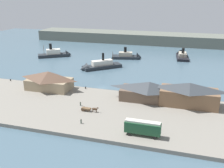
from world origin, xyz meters
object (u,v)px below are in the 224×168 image
Objects in this scene: ferry_near_quay at (182,56)px; ferry_outer_harbor at (130,56)px; pedestrian_walking_west at (80,104)px; ferry_shed_customs_shed at (149,91)px; pedestrian_standing_center at (81,121)px; horse_cart at (89,109)px; ferry_shed_east_terminal at (189,94)px; ferry_moored_east at (57,54)px; mooring_post_center_east at (27,81)px; mooring_post_center_west at (86,88)px; street_tram at (143,127)px; ferry_moored_west at (98,66)px; pedestrian_by_tram at (150,125)px; pedestrian_near_west_shed at (25,83)px; mooring_post_west at (120,91)px; mooring_post_east at (11,80)px; ferry_shed_central_terminal at (49,80)px.

ferry_outer_harbor is at bearing -159.72° from ferry_near_quay.
ferry_near_quay reaches higher than pedestrian_walking_west.
pedestrian_standing_center is (-17.15, -23.25, -2.89)m from ferry_shed_customs_shed.
ferry_shed_customs_shed reaches higher than horse_cart.
ferry_shed_east_terminal is 99.40m from ferry_moored_east.
mooring_post_center_west is at bearing -1.12° from mooring_post_center_east.
mooring_post_center_west is at bearing 134.07° from street_tram.
pedestrian_walking_west is at bearing -110.24° from ferry_near_quay.
pedestrian_by_tram is at bearing -57.75° from ferry_moored_west.
pedestrian_by_tram is at bearing -39.16° from mooring_post_center_west.
horse_cart is at bearing -36.45° from pedestrian_walking_west.
ferry_shed_customs_shed reaches higher than mooring_post_center_east.
pedestrian_by_tram is 26.71m from pedestrian_walking_west.
ferry_moored_east is (-34.32, 19.45, 0.21)m from ferry_moored_west.
pedestrian_near_west_shed is 0.08× the size of ferry_moored_west.
ferry_moored_west reaches higher than pedestrian_by_tram.
ferry_moored_east is at bearing 103.53° from mooring_post_center_east.
pedestrian_walking_west is 36.58m from mooring_post_center_east.
pedestrian_by_tram is 28.81m from mooring_post_west.
mooring_post_east is 0.04× the size of ferry_moored_east.
horse_cart is 3.45× the size of pedestrian_by_tram.
horse_cart is at bearing -24.84° from pedestrian_near_west_shed.
horse_cart is 42.21m from mooring_post_center_east.
ferry_moored_west is at bearing 131.35° from ferry_shed_customs_shed.
ferry_outer_harbor is (-9.25, 60.11, -0.32)m from mooring_post_west.
pedestrian_walking_west is (-24.14, 13.53, -1.88)m from street_tram.
ferry_moored_east is (-45.06, 68.42, -0.24)m from pedestrian_walking_west.
mooring_post_west is at bearing 8.60° from ferry_shed_central_terminal.
ferry_moored_east reaches higher than mooring_post_center_east.
mooring_post_center_east is 39.06m from ferry_moored_west.
ferry_shed_east_terminal is at bearing 24.79° from horse_cart.
ferry_moored_west reaches higher than ferry_near_quay.
mooring_post_east is at bearing -85.14° from ferry_moored_east.
ferry_moored_east is at bearing 130.18° from street_tram.
ferry_outer_harbor is (-23.23, 89.80, -2.48)m from street_tram.
pedestrian_walking_west is 93.70m from ferry_near_quay.
pedestrian_standing_center is at bearing -170.05° from pedestrian_by_tram.
ferry_shed_east_terminal is 26.71m from mooring_post_west.
ferry_shed_central_terminal is 0.91× the size of ferry_shed_east_terminal.
ferry_outer_harbor is (19.57, 64.47, -3.69)m from ferry_shed_central_terminal.
ferry_moored_west is (-34.87, 62.50, -2.33)m from street_tram.
ferry_shed_east_terminal reaches higher than pedestrian_by_tram.
pedestrian_standing_center is 47.28m from mooring_post_center_east.
horse_cart is at bearing -33.16° from ferry_shed_central_terminal.
mooring_post_west is 0.04× the size of ferry_moored_east.
pedestrian_near_west_shed is 1.79× the size of mooring_post_west.
mooring_post_center_east is at bearing 160.98° from ferry_shed_central_terminal.
street_tram is 0.52× the size of ferry_outer_harbor.
mooring_post_center_east is 0.05× the size of ferry_near_quay.
street_tram is 11.04× the size of mooring_post_east.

